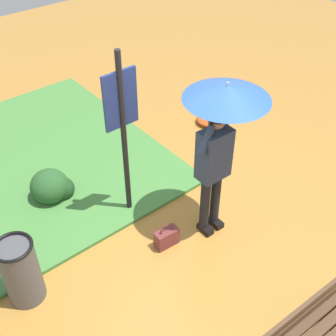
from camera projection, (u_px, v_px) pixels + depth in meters
name	position (u px, v px, depth m)	size (l,w,h in m)	color
ground_plane	(196.00, 239.00, 5.54)	(18.00, 18.00, 0.00)	#B27A33
person_with_umbrella	(221.00, 124.00, 4.77)	(0.96, 0.96, 2.04)	black
info_sign_post	(122.00, 119.00, 5.04)	(0.44, 0.07, 2.30)	black
handbag	(167.00, 237.00, 5.39)	(0.31, 0.16, 0.37)	brown
trash_bin	(21.00, 271.00, 4.63)	(0.42, 0.42, 0.83)	#4C4C51
shrub_cluster	(52.00, 187.00, 5.98)	(0.57, 0.52, 0.47)	#285628
leaf_pile_by_bench	(213.00, 118.00, 7.59)	(0.63, 0.50, 0.14)	#B74C1E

